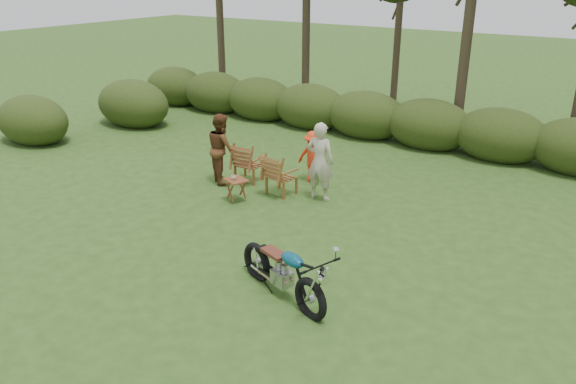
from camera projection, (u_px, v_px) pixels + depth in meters
The scene contains 10 objects.
ground at pixel (235, 279), 9.42m from camera, with size 80.00×80.00×0.00m, color #274517.
tree_line at pixel (467, 9), 15.28m from camera, with size 22.52×11.62×8.14m.
motorcycle at pixel (282, 295), 8.97m from camera, with size 1.98×0.76×1.13m, color #0B6E90, non-canonical shape.
lawn_chair_right at pixel (282, 194), 12.96m from camera, with size 0.67×0.67×0.97m, color brown, non-canonical shape.
lawn_chair_left at pixel (250, 181), 13.75m from camera, with size 0.66×0.66×0.97m, color brown, non-canonical shape.
side_table at pixel (236, 190), 12.44m from camera, with size 0.51×0.43×0.52m, color #5B3016, non-canonical shape.
cup at pixel (234, 177), 12.32m from camera, with size 0.12×0.12×0.09m, color beige.
adult_a at pixel (319, 199), 12.68m from camera, with size 0.65×0.43×1.78m, color #B9B398.
adult_b at pixel (223, 181), 13.72m from camera, with size 0.82×0.64×1.68m, color #553018.
child at pixel (313, 181), 13.70m from camera, with size 0.82×0.47×1.27m, color red.
Camera 1 is at (5.25, -6.34, 4.88)m, focal length 35.00 mm.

